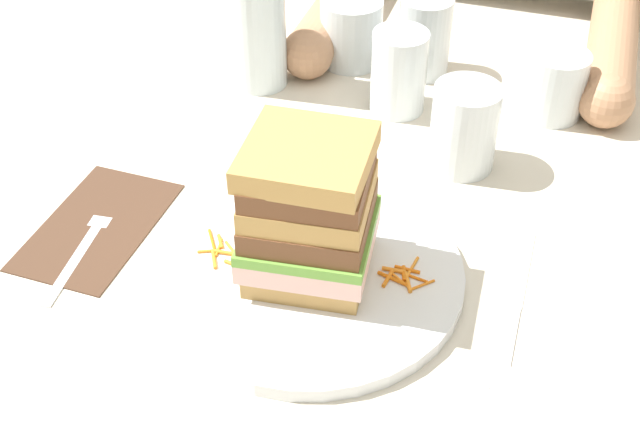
{
  "coord_description": "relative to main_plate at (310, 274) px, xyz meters",
  "views": [
    {
      "loc": [
        0.16,
        -0.53,
        0.54
      ],
      "look_at": [
        -0.02,
        0.02,
        0.05
      ],
      "focal_mm": 47.59,
      "sensor_mm": 36.0,
      "label": 1
    }
  ],
  "objects": [
    {
      "name": "empty_tumbler_2",
      "position": [
        -0.07,
        0.39,
        0.03
      ],
      "size": [
        0.08,
        0.08,
        0.08
      ],
      "primitive_type": "cylinder",
      "color": "silver",
      "rests_on": "ground_plane"
    },
    {
      "name": "juice_glass",
      "position": [
        0.1,
        0.22,
        0.03
      ],
      "size": [
        0.07,
        0.07,
        0.09
      ],
      "color": "white",
      "rests_on": "ground_plane"
    },
    {
      "name": "empty_tumbler_3",
      "position": [
        0.02,
        0.4,
        0.04
      ],
      "size": [
        0.06,
        0.06,
        0.1
      ],
      "primitive_type": "cylinder",
      "color": "silver",
      "rests_on": "ground_plane"
    },
    {
      "name": "carrot_shred_15",
      "position": [
        0.08,
        0.01,
        0.01
      ],
      "size": [
        0.03,
        0.01,
        0.0
      ],
      "primitive_type": "cylinder",
      "rotation": [
        0.0,
        1.57,
        6.01
      ],
      "color": "orange",
      "rests_on": "main_plate"
    },
    {
      "name": "carrot_shred_13",
      "position": [
        0.08,
        0.01,
        0.01
      ],
      "size": [
        0.02,
        0.02,
        0.0
      ],
      "primitive_type": "cylinder",
      "rotation": [
        0.0,
        1.57,
        5.68
      ],
      "color": "orange",
      "rests_on": "main_plate"
    },
    {
      "name": "carrot_shred_16",
      "position": [
        0.09,
        0.01,
        0.01
      ],
      "size": [
        0.01,
        0.02,
        0.0
      ],
      "primitive_type": "cylinder",
      "rotation": [
        0.0,
        1.57,
        1.98
      ],
      "color": "orange",
      "rests_on": "main_plate"
    },
    {
      "name": "carrot_shred_2",
      "position": [
        -0.09,
        0.01,
        0.01
      ],
      "size": [
        0.01,
        0.02,
        0.0
      ],
      "primitive_type": "cylinder",
      "rotation": [
        0.0,
        1.57,
        2.15
      ],
      "color": "orange",
      "rests_on": "main_plate"
    },
    {
      "name": "carrot_shred_10",
      "position": [
        0.08,
        0.02,
        0.01
      ],
      "size": [
        0.02,
        0.0,
        0.0
      ],
      "primitive_type": "cylinder",
      "rotation": [
        0.0,
        1.57,
        6.24
      ],
      "color": "orange",
      "rests_on": "main_plate"
    },
    {
      "name": "carrot_shred_17",
      "position": [
        0.07,
        0.01,
        0.01
      ],
      "size": [
        0.01,
        0.02,
        0.0
      ],
      "primitive_type": "cylinder",
      "rotation": [
        0.0,
        1.57,
        1.43
      ],
      "color": "orange",
      "rests_on": "main_plate"
    },
    {
      "name": "main_plate",
      "position": [
        0.0,
        0.0,
        0.0
      ],
      "size": [
        0.28,
        0.28,
        0.01
      ],
      "primitive_type": "cylinder",
      "color": "white",
      "rests_on": "ground_plane"
    },
    {
      "name": "carrot_shred_8",
      "position": [
        0.09,
        0.02,
        0.01
      ],
      "size": [
        0.03,
        0.01,
        0.0
      ],
      "primitive_type": "cylinder",
      "rotation": [
        0.0,
        1.57,
        6.11
      ],
      "color": "orange",
      "rests_on": "main_plate"
    },
    {
      "name": "carrot_shred_14",
      "position": [
        0.07,
        0.02,
        0.01
      ],
      "size": [
        0.02,
        0.0,
        0.0
      ],
      "primitive_type": "cylinder",
      "rotation": [
        0.0,
        1.57,
        3.19
      ],
      "color": "orange",
      "rests_on": "main_plate"
    },
    {
      "name": "carrot_shred_9",
      "position": [
        0.08,
        0.02,
        0.01
      ],
      "size": [
        0.01,
        0.02,
        0.0
      ],
      "primitive_type": "cylinder",
      "rotation": [
        0.0,
        1.57,
        1.85
      ],
      "color": "orange",
      "rests_on": "main_plate"
    },
    {
      "name": "napkin_pink",
      "position": [
        0.22,
        -0.09,
        -0.01
      ],
      "size": [
        0.11,
        0.11,
        0.0
      ],
      "primitive_type": "cube",
      "rotation": [
        0.0,
        0.0,
        0.27
      ],
      "color": "pink",
      "rests_on": "ground_plane"
    },
    {
      "name": "empty_tumbler_0",
      "position": [
        0.18,
        0.35,
        0.03
      ],
      "size": [
        0.07,
        0.07,
        0.08
      ],
      "primitive_type": "cylinder",
      "color": "silver",
      "rests_on": "ground_plane"
    },
    {
      "name": "carrot_shred_4",
      "position": [
        -0.1,
        0.0,
        0.01
      ],
      "size": [
        0.02,
        0.03,
        0.0
      ],
      "primitive_type": "cylinder",
      "rotation": [
        0.0,
        1.57,
        2.15
      ],
      "color": "orange",
      "rests_on": "main_plate"
    },
    {
      "name": "carrot_shred_6",
      "position": [
        -0.09,
        -0.0,
        0.01
      ],
      "size": [
        0.01,
        0.02,
        0.0
      ],
      "primitive_type": "cylinder",
      "rotation": [
        0.0,
        1.57,
        1.72
      ],
      "color": "orange",
      "rests_on": "main_plate"
    },
    {
      "name": "ground_plane",
      "position": [
        0.02,
        0.01,
        -0.01
      ],
      "size": [
        3.0,
        3.0,
        0.0
      ],
      "primitive_type": "plane",
      "color": "beige"
    },
    {
      "name": "empty_tumbler_1",
      "position": [
        0.01,
        0.3,
        0.04
      ],
      "size": [
        0.06,
        0.06,
        0.1
      ],
      "primitive_type": "cylinder",
      "color": "silver",
      "rests_on": "ground_plane"
    },
    {
      "name": "carrot_shred_1",
      "position": [
        -0.1,
        -0.01,
        0.01
      ],
      "size": [
        0.02,
        0.01,
        0.0
      ],
      "primitive_type": "cylinder",
      "rotation": [
        0.0,
        1.57,
        3.56
      ],
      "color": "orange",
      "rests_on": "main_plate"
    },
    {
      "name": "knife",
      "position": [
        0.18,
        0.02,
        -0.01
      ],
      "size": [
        0.02,
        0.2,
        0.0
      ],
      "color": "silver",
      "rests_on": "ground_plane"
    },
    {
      "name": "carrot_shred_11",
      "position": [
        0.1,
        0.01,
        0.01
      ],
      "size": [
        0.02,
        0.02,
        0.0
      ],
      "primitive_type": "cylinder",
      "rotation": [
        0.0,
        1.57,
        0.79
      ],
      "color": "orange",
      "rests_on": "main_plate"
    },
    {
      "name": "carrot_shred_7",
      "position": [
        -0.08,
        -0.01,
        0.01
      ],
      "size": [
        0.02,
        0.01,
        0.0
      ],
      "primitive_type": "cylinder",
      "rotation": [
        0.0,
        1.57,
        3.23
      ],
      "color": "orange",
      "rests_on": "main_plate"
    },
    {
      "name": "napkin_dark",
      "position": [
        -0.22,
        0.0,
        -0.01
      ],
      "size": [
        0.11,
        0.17,
        0.0
      ],
      "primitive_type": "cube",
      "rotation": [
        0.0,
        0.0,
        -0.03
      ],
      "color": "#4C3323",
      "rests_on": "ground_plane"
    },
    {
      "name": "carrot_shred_3",
      "position": [
        -0.09,
        -0.02,
        0.01
      ],
      "size": [
        0.01,
        0.02,
        0.0
      ],
      "primitive_type": "cylinder",
      "rotation": [
        0.0,
        1.57,
        2.07
      ],
      "color": "orange",
      "rests_on": "main_plate"
    },
    {
      "name": "fork",
      "position": [
        -0.22,
        -0.02,
        -0.0
      ],
      "size": [
        0.03,
        0.17,
        0.0
      ],
      "color": "silver",
      "rests_on": "napkin_dark"
    },
    {
      "name": "carrot_shred_0",
      "position": [
        -0.07,
        -0.02,
        0.01
      ],
      "size": [
        0.02,
        0.01,
        0.0
      ],
      "primitive_type": "cylinder",
      "rotation": [
        0.0,
        1.57,
        6.11
      ],
      "color": "orange",
      "rests_on": "main_plate"
    },
    {
      "name": "carrot_shred_5",
      "position": [
        -0.08,
        0.0,
        0.01
      ],
      "size": [
        0.02,
        0.02,
        0.0
      ],
      "primitive_type": "cylinder",
      "rotation": [
        0.0,
        1.57,
        5.56
      ],
      "color": "orange",
      "rests_on": "main_plate"
    },
    {
      "name": "carrot_shred_12",
      "position": [
        0.09,
        0.03,
        0.01
      ],
      "size": [
        0.01,
        0.03,
        0.0
      ],
      "primitive_type": "cylinder",
      "rotation": [
        0.0,
        1.57,
        1.43
      ],
      "color": "orange",
      "rests_on": "main_plate"
    },
    {
      "name": "sandwich",
      "position": [
        -0.0,
        -0.0,
        0.07
      ],
      "size": [
        0.12,
        0.12,
        0.14
      ],
      "color": "tan",
      "rests_on": "main_plate"
    }
  ]
}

